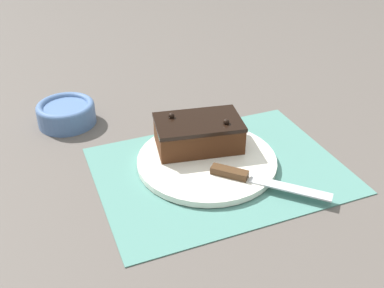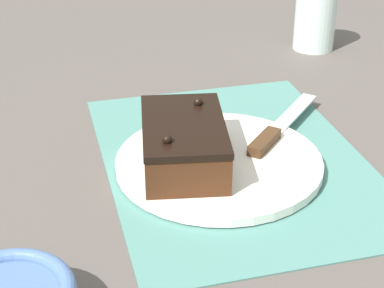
# 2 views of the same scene
# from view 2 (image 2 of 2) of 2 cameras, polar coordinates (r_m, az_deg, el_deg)

# --- Properties ---
(ground_plane) EXTENTS (3.00, 3.00, 0.00)m
(ground_plane) POSITION_cam_2_polar(r_m,az_deg,el_deg) (0.86, 3.79, -1.50)
(ground_plane) COLOR #544C47
(placemat_woven) EXTENTS (0.46, 0.34, 0.00)m
(placemat_woven) POSITION_cam_2_polar(r_m,az_deg,el_deg) (0.86, 3.80, -1.39)
(placemat_woven) COLOR slate
(placemat_woven) RESTS_ON ground_plane
(cake_plate) EXTENTS (0.27, 0.27, 0.01)m
(cake_plate) POSITION_cam_2_polar(r_m,az_deg,el_deg) (0.83, 2.41, -1.66)
(cake_plate) COLOR white
(cake_plate) RESTS_ON placemat_woven
(chocolate_cake) EXTENTS (0.18, 0.13, 0.07)m
(chocolate_cake) POSITION_cam_2_polar(r_m,az_deg,el_deg) (0.81, -0.74, 0.12)
(chocolate_cake) COLOR #472614
(chocolate_cake) RESTS_ON cake_plate
(serving_knife) EXTENTS (0.17, 0.16, 0.01)m
(serving_knife) POSITION_cam_2_polar(r_m,az_deg,el_deg) (0.89, 7.26, 1.18)
(serving_knife) COLOR #472D19
(serving_knife) RESTS_ON cake_plate
(drinking_glass) EXTENTS (0.08, 0.08, 0.12)m
(drinking_glass) POSITION_cam_2_polar(r_m,az_deg,el_deg) (1.25, 10.90, 10.87)
(drinking_glass) COLOR silver
(drinking_glass) RESTS_ON ground_plane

